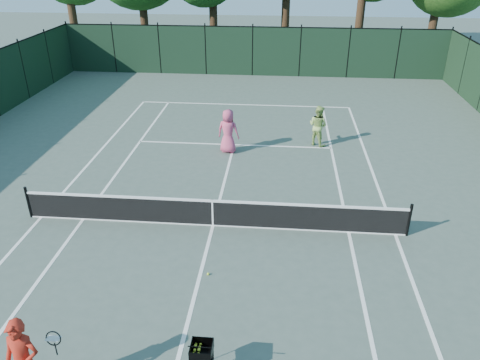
# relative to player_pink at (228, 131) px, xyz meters

# --- Properties ---
(ground) EXTENTS (90.00, 90.00, 0.00)m
(ground) POSITION_rel_player_pink_xyz_m (0.16, -5.64, -0.91)
(ground) COLOR #45544A
(ground) RESTS_ON ground
(sideline_doubles_left) EXTENTS (0.10, 23.77, 0.01)m
(sideline_doubles_left) POSITION_rel_player_pink_xyz_m (-5.33, -5.64, -0.90)
(sideline_doubles_left) COLOR white
(sideline_doubles_left) RESTS_ON ground
(sideline_doubles_right) EXTENTS (0.10, 23.77, 0.01)m
(sideline_doubles_right) POSITION_rel_player_pink_xyz_m (5.64, -5.64, -0.90)
(sideline_doubles_right) COLOR white
(sideline_doubles_right) RESTS_ON ground
(sideline_singles_left) EXTENTS (0.10, 23.77, 0.01)m
(sideline_singles_left) POSITION_rel_player_pink_xyz_m (-3.96, -5.64, -0.90)
(sideline_singles_left) COLOR white
(sideline_singles_left) RESTS_ON ground
(sideline_singles_right) EXTENTS (0.10, 23.77, 0.01)m
(sideline_singles_right) POSITION_rel_player_pink_xyz_m (4.27, -5.64, -0.90)
(sideline_singles_right) COLOR white
(sideline_singles_right) RESTS_ON ground
(baseline_far) EXTENTS (10.97, 0.10, 0.01)m
(baseline_far) POSITION_rel_player_pink_xyz_m (0.16, 6.24, -0.90)
(baseline_far) COLOR white
(baseline_far) RESTS_ON ground
(service_line_far) EXTENTS (8.23, 0.10, 0.01)m
(service_line_far) POSITION_rel_player_pink_xyz_m (0.16, 0.76, -0.90)
(service_line_far) COLOR white
(service_line_far) RESTS_ON ground
(center_service_line) EXTENTS (0.10, 12.80, 0.01)m
(center_service_line) POSITION_rel_player_pink_xyz_m (0.16, -5.64, -0.90)
(center_service_line) COLOR white
(center_service_line) RESTS_ON ground
(tennis_net) EXTENTS (11.69, 0.09, 1.06)m
(tennis_net) POSITION_rel_player_pink_xyz_m (0.16, -5.64, -0.43)
(tennis_net) COLOR black
(tennis_net) RESTS_ON ground
(fence_far) EXTENTS (24.00, 0.05, 3.00)m
(fence_far) POSITION_rel_player_pink_xyz_m (0.16, 12.36, 0.59)
(fence_far) COLOR black
(fence_far) RESTS_ON ground
(player_pink) EXTENTS (0.99, 0.75, 1.81)m
(player_pink) POSITION_rel_player_pink_xyz_m (0.00, 0.00, 0.00)
(player_pink) COLOR #CA476D
(player_pink) RESTS_ON ground
(player_green) EXTENTS (1.06, 1.02, 1.72)m
(player_green) POSITION_rel_player_pink_xyz_m (3.68, 1.10, -0.05)
(player_green) COLOR #99BB5D
(player_green) RESTS_ON ground
(ball_hopper) EXTENTS (0.50, 0.50, 0.83)m
(ball_hopper) POSITION_rel_player_pink_xyz_m (0.74, -11.15, -0.21)
(ball_hopper) COLOR black
(ball_hopper) RESTS_ON ground
(loose_ball_midcourt) EXTENTS (0.07, 0.07, 0.07)m
(loose_ball_midcourt) POSITION_rel_player_pink_xyz_m (0.37, -8.00, -0.87)
(loose_ball_midcourt) COLOR #D3F031
(loose_ball_midcourt) RESTS_ON ground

